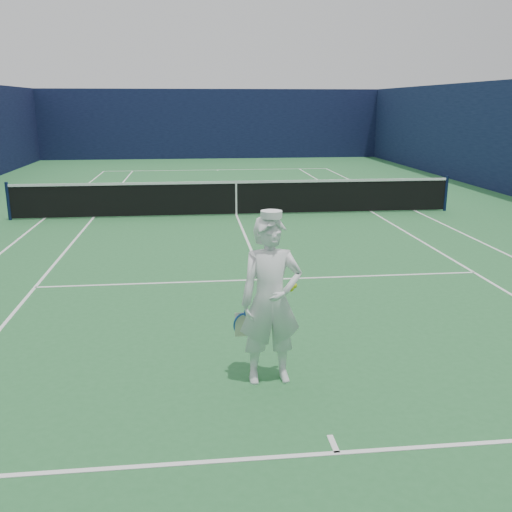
{
  "coord_description": "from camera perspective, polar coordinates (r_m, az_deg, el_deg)",
  "views": [
    {
      "loc": [
        -1.29,
        -16.45,
        3.17
      ],
      "look_at": [
        -0.42,
        -8.84,
        1.12
      ],
      "focal_mm": 40.0,
      "sensor_mm": 36.0,
      "label": 1
    }
  ],
  "objects": [
    {
      "name": "tennis_player",
      "position": [
        6.54,
        1.48,
        -4.46
      ],
      "size": [
        0.82,
        0.52,
        2.04
      ],
      "rotation": [
        0.0,
        0.0,
        0.06
      ],
      "color": "white",
      "rests_on": "ground"
    },
    {
      "name": "court_markings",
      "position": [
        16.8,
        -1.98,
        4.12
      ],
      "size": [
        11.03,
        23.83,
        0.01
      ],
      "color": "white",
      "rests_on": "ground"
    },
    {
      "name": "ground",
      "position": [
        16.8,
        -1.98,
        4.11
      ],
      "size": [
        80.0,
        80.0,
        0.0
      ],
      "primitive_type": "plane",
      "color": "#286936",
      "rests_on": "ground"
    },
    {
      "name": "windscreen_fence",
      "position": [
        16.54,
        -2.04,
        10.93
      ],
      "size": [
        20.12,
        36.12,
        4.0
      ],
      "color": "#0E1333",
      "rests_on": "ground"
    },
    {
      "name": "tennis_net",
      "position": [
        16.71,
        -1.99,
        5.98
      ],
      "size": [
        12.88,
        0.09,
        1.07
      ],
      "color": "#141E4C",
      "rests_on": "ground"
    }
  ]
}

